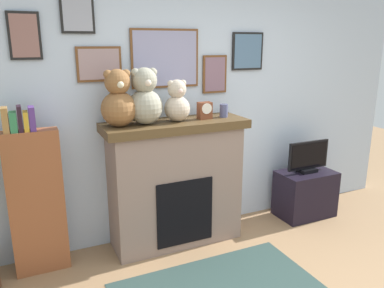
% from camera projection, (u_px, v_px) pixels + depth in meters
% --- Properties ---
extents(back_wall, '(5.20, 0.15, 2.60)m').
position_uv_depth(back_wall, '(190.00, 106.00, 3.85)').
color(back_wall, silver).
rests_on(back_wall, ground_plane).
extents(fireplace, '(1.36, 0.50, 1.22)m').
position_uv_depth(fireplace, '(176.00, 182.00, 3.67)').
color(fireplace, gray).
rests_on(fireplace, ground_plane).
extents(bookshelf, '(0.44, 0.16, 1.45)m').
position_uv_depth(bookshelf, '(36.00, 199.00, 3.17)').
color(bookshelf, brown).
rests_on(bookshelf, ground_plane).
extents(tv_stand, '(0.63, 0.40, 0.52)m').
position_uv_depth(tv_stand, '(305.00, 194.00, 4.32)').
color(tv_stand, black).
rests_on(tv_stand, ground_plane).
extents(television, '(0.52, 0.14, 0.35)m').
position_uv_depth(television, '(308.00, 158.00, 4.21)').
color(television, black).
rests_on(television, tv_stand).
extents(candle_jar, '(0.08, 0.08, 0.13)m').
position_uv_depth(candle_jar, '(224.00, 111.00, 3.69)').
color(candle_jar, '#4C517A').
rests_on(candle_jar, fireplace).
extents(mantel_clock, '(0.13, 0.09, 0.16)m').
position_uv_depth(mantel_clock, '(205.00, 110.00, 3.60)').
color(mantel_clock, brown).
rests_on(mantel_clock, fireplace).
extents(teddy_bear_tan, '(0.31, 0.31, 0.49)m').
position_uv_depth(teddy_bear_tan, '(118.00, 101.00, 3.23)').
color(teddy_bear_tan, brown).
rests_on(teddy_bear_tan, fireplace).
extents(teddy_bear_cream, '(0.31, 0.31, 0.50)m').
position_uv_depth(teddy_bear_cream, '(145.00, 99.00, 3.32)').
color(teddy_bear_cream, gray).
rests_on(teddy_bear_cream, fireplace).
extents(teddy_bear_grey, '(0.24, 0.24, 0.38)m').
position_uv_depth(teddy_bear_grey, '(177.00, 103.00, 3.46)').
color(teddy_bear_grey, '#BEAE98').
rests_on(teddy_bear_grey, fireplace).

